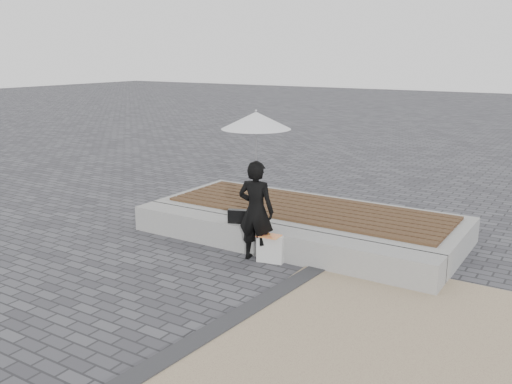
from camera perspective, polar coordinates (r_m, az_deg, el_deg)
ground at (r=7.10m, az=-5.31°, el=-10.06°), size 80.00×80.00×0.00m
edging_band at (r=6.33m, az=-2.61°, el=-12.99°), size 0.61×5.20×0.04m
seating_ledge at (r=8.26m, az=1.46°, el=-5.00°), size 5.00×0.45×0.40m
timber_platform at (r=9.26m, az=5.28°, el=-2.93°), size 5.00×2.00×0.40m
timber_decking at (r=9.20m, az=5.31°, el=-1.62°), size 4.60×1.60×0.04m
woman at (r=7.88m, az=0.00°, el=-1.94°), size 0.58×0.42×1.45m
parasol at (r=7.63m, az=0.00°, el=7.32°), size 0.96×0.96×1.22m
handbag at (r=8.40m, az=-1.87°, el=-2.50°), size 0.31×0.20×0.21m
canvas_tote at (r=7.95m, az=1.51°, el=-5.79°), size 0.40×0.23×0.40m
magazine at (r=7.84m, az=1.33°, el=-4.49°), size 0.33×0.26×0.01m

